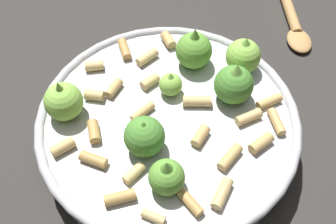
{
  "coord_description": "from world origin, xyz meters",
  "views": [
    {
      "loc": [
        -0.08,
        -0.26,
        0.42
      ],
      "look_at": [
        0.0,
        0.0,
        0.06
      ],
      "focal_mm": 42.72,
      "sensor_mm": 36.0,
      "label": 1
    }
  ],
  "objects": [
    {
      "name": "ground_plane",
      "position": [
        0.0,
        0.0,
        0.0
      ],
      "size": [
        2.4,
        2.4,
        0.0
      ],
      "primitive_type": "plane",
      "color": "#2D2B28"
    },
    {
      "name": "cooking_pan",
      "position": [
        0.0,
        0.0,
        0.03
      ],
      "size": [
        0.31,
        0.31,
        0.11
      ],
      "color": "#B7B7BC",
      "rests_on": "ground"
    },
    {
      "name": "wooden_spoon",
      "position": [
        0.26,
        0.18,
        0.01
      ],
      "size": [
        0.08,
        0.21,
        0.02
      ],
      "color": "#B2844C",
      "rests_on": "ground"
    }
  ]
}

